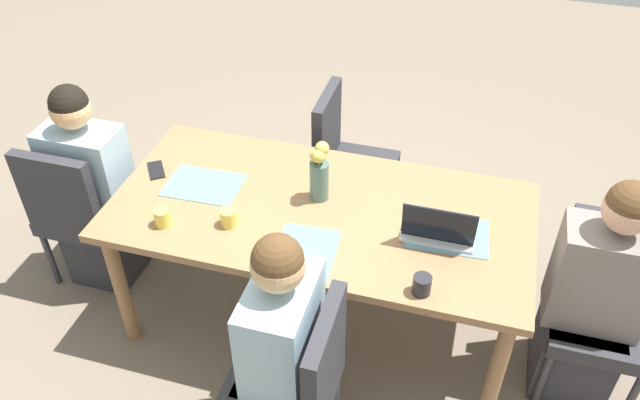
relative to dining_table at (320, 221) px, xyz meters
name	(u,v)px	position (x,y,z in m)	size (l,w,h in m)	color
ground_plane	(320,316)	(0.00, 0.00, -0.68)	(10.00, 10.00, 0.00)	#756656
dining_table	(320,221)	(0.00, 0.00, 0.00)	(1.96, 0.95, 0.76)	olive
chair_head_left_left_near	(79,208)	(-1.32, -0.05, -0.18)	(0.44, 0.44, 0.90)	#2D2D33
person_head_left_left_near	(95,197)	(-1.26, 0.03, -0.15)	(0.40, 0.36, 1.19)	#2D2D33
chair_near_left_mid	(297,382)	(0.12, -0.76, -0.18)	(0.44, 0.44, 0.90)	#2D2D33
person_near_left_mid	(283,361)	(0.05, -0.70, -0.15)	(0.36, 0.40, 1.19)	#2D2D33
chair_head_right_left_far	(603,299)	(1.32, 0.04, -0.18)	(0.44, 0.44, 0.90)	#2D2D33
person_head_right_left_far	(591,304)	(1.26, -0.04, -0.15)	(0.40, 0.36, 1.19)	#2D2D33
chair_far_right_near	(346,157)	(-0.07, 0.80, -0.18)	(0.44, 0.44, 0.90)	#2D2D33
flower_vase	(319,171)	(-0.03, 0.08, 0.24)	(0.09, 0.11, 0.31)	#4C6B60
placemat_head_left_left_near	(204,185)	(-0.59, 0.01, 0.08)	(0.36, 0.26, 0.00)	slate
placemat_near_left_mid	(304,254)	(0.02, -0.32, 0.08)	(0.36, 0.26, 0.00)	slate
placemat_head_right_left_far	(447,234)	(0.59, -0.02, 0.08)	(0.36, 0.26, 0.00)	slate
laptop_head_right_left_far	(439,229)	(0.55, -0.04, 0.13)	(0.32, 0.22, 0.21)	silver
coffee_mug_near_left	(162,217)	(-0.65, -0.30, 0.12)	(0.07, 0.07, 0.08)	#DBC64C
coffee_mug_near_right	(229,218)	(-0.36, -0.22, 0.12)	(0.08, 0.08, 0.08)	#DBC64C
coffee_mug_centre_left	(422,285)	(0.53, -0.39, 0.12)	(0.08, 0.08, 0.09)	#232328
phone_black	(156,170)	(-0.87, 0.06, 0.08)	(0.15, 0.07, 0.01)	black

